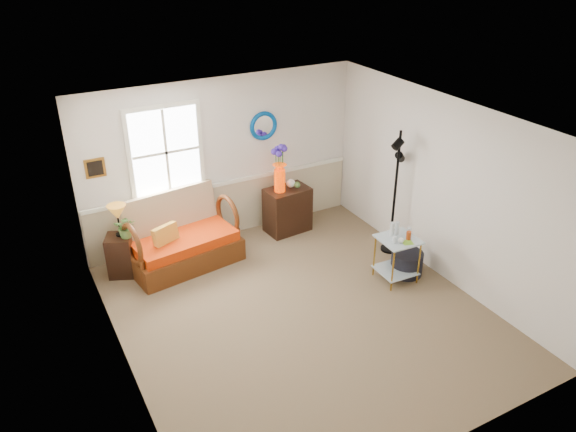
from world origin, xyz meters
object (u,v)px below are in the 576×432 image
loveseat (182,233)px  ottoman (407,263)px  lamp_stand (121,255)px  floor_lamp (395,193)px  side_table (396,259)px  cabinet (287,210)px

loveseat → ottoman: loveseat is taller
lamp_stand → ottoman: lamp_stand is taller
lamp_stand → floor_lamp: bearing=-18.8°
side_table → floor_lamp: (0.45, 0.70, 0.65)m
cabinet → ottoman: cabinet is taller
ottoman → lamp_stand: bearing=151.6°
cabinet → side_table: bearing=-76.8°
cabinet → side_table: cabinet is taller
lamp_stand → floor_lamp: floor_lamp is taller
cabinet → side_table: size_ratio=1.13×
lamp_stand → ottoman: bearing=-28.4°
side_table → ottoman: side_table is taller
cabinet → floor_lamp: size_ratio=0.39×
loveseat → ottoman: bearing=-41.7°
loveseat → side_table: bearing=-44.6°
loveseat → lamp_stand: (-0.89, 0.15, -0.21)m
cabinet → ottoman: size_ratio=1.64×
cabinet → ottoman: 2.20m
loveseat → cabinet: size_ratio=2.12×
loveseat → floor_lamp: 3.23m
lamp_stand → side_table: 3.97m
lamp_stand → ottoman: (3.65, -1.98, -0.14)m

